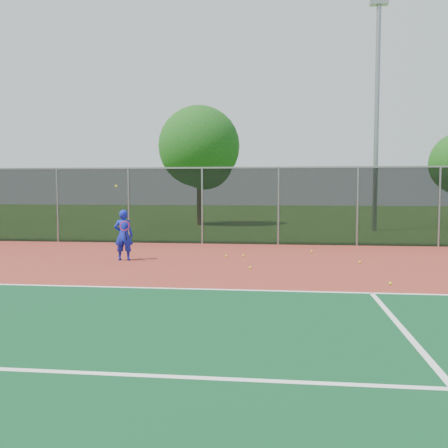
# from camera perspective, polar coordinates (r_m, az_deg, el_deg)

# --- Properties ---
(ground) EXTENTS (120.00, 120.00, 0.00)m
(ground) POSITION_cam_1_polar(r_m,az_deg,el_deg) (7.78, 5.47, -12.27)
(ground) COLOR #2C5919
(ground) RESTS_ON ground
(court_apron) EXTENTS (30.00, 20.00, 0.02)m
(court_apron) POSITION_cam_1_polar(r_m,az_deg,el_deg) (9.72, 5.72, -8.91)
(court_apron) COLOR maroon
(court_apron) RESTS_ON ground
(fence_back) EXTENTS (30.00, 0.06, 3.03)m
(fence_back) POSITION_cam_1_polar(r_m,az_deg,el_deg) (19.48, 6.24, 2.17)
(fence_back) COLOR black
(fence_back) RESTS_ON court_apron
(tennis_player) EXTENTS (0.60, 0.62, 2.29)m
(tennis_player) POSITION_cam_1_polar(r_m,az_deg,el_deg) (15.40, -11.40, -1.23)
(tennis_player) COLOR #1321B7
(tennis_player) RESTS_ON court_apron
(practice_ball_1) EXTENTS (0.07, 0.07, 0.07)m
(practice_ball_1) POSITION_cam_1_polar(r_m,az_deg,el_deg) (17.37, 9.99, -3.08)
(practice_ball_1) COLOR yellow
(practice_ball_1) RESTS_ON court_apron
(practice_ball_2) EXTENTS (0.07, 0.07, 0.07)m
(practice_ball_2) POSITION_cam_1_polar(r_m,az_deg,el_deg) (15.13, 15.26, -4.21)
(practice_ball_2) COLOR yellow
(practice_ball_2) RESTS_ON court_apron
(practice_ball_4) EXTENTS (0.07, 0.07, 0.07)m
(practice_ball_4) POSITION_cam_1_polar(r_m,az_deg,el_deg) (16.01, 2.22, -3.62)
(practice_ball_4) COLOR yellow
(practice_ball_4) RESTS_ON court_apron
(practice_ball_5) EXTENTS (0.07, 0.07, 0.07)m
(practice_ball_5) POSITION_cam_1_polar(r_m,az_deg,el_deg) (15.89, 0.25, -3.68)
(practice_ball_5) COLOR yellow
(practice_ball_5) RESTS_ON court_apron
(practice_ball_6) EXTENTS (0.07, 0.07, 0.07)m
(practice_ball_6) POSITION_cam_1_polar(r_m,az_deg,el_deg) (13.60, 3.02, -4.99)
(practice_ball_6) COLOR yellow
(practice_ball_6) RESTS_ON court_apron
(practice_ball_7) EXTENTS (0.07, 0.07, 0.07)m
(practice_ball_7) POSITION_cam_1_polar(r_m,az_deg,el_deg) (11.93, 18.48, -6.46)
(practice_ball_7) COLOR yellow
(practice_ball_7) RESTS_ON court_apron
(floodlight_n) EXTENTS (0.90, 0.40, 11.91)m
(floodlight_n) POSITION_cam_1_polar(r_m,az_deg,el_deg) (27.67, 17.08, 13.29)
(floodlight_n) COLOR gray
(floodlight_n) RESTS_ON ground
(tree_back_left) EXTENTS (4.91, 4.91, 7.22)m
(tree_back_left) POSITION_cam_1_polar(r_m,az_deg,el_deg) (30.44, -2.69, 8.43)
(tree_back_left) COLOR #3D2916
(tree_back_left) RESTS_ON ground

